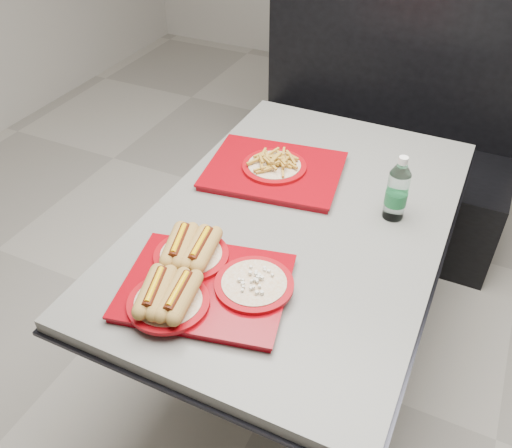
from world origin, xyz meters
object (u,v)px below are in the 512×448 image
at_px(tray_near, 199,279).
at_px(water_bottle, 397,192).
at_px(booth_bench, 376,149).
at_px(tray_far, 274,168).
at_px(diner_table, 296,254).

height_order(tray_near, water_bottle, water_bottle).
bearing_deg(booth_bench, tray_far, -100.44).
height_order(diner_table, booth_bench, booth_bench).
distance_m(booth_bench, water_bottle, 1.10).
distance_m(booth_bench, tray_far, 1.00).
height_order(tray_far, water_bottle, water_bottle).
bearing_deg(water_bottle, tray_near, -126.00).
relative_size(diner_table, booth_bench, 1.05).
height_order(booth_bench, water_bottle, booth_bench).
relative_size(booth_bench, water_bottle, 6.14).
xyz_separation_m(diner_table, tray_far, (-0.17, 0.19, 0.19)).
relative_size(tray_near, tray_far, 0.98).
distance_m(tray_far, water_bottle, 0.45).
bearing_deg(tray_near, diner_table, 73.59).
xyz_separation_m(diner_table, tray_near, (-0.12, -0.42, 0.20)).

